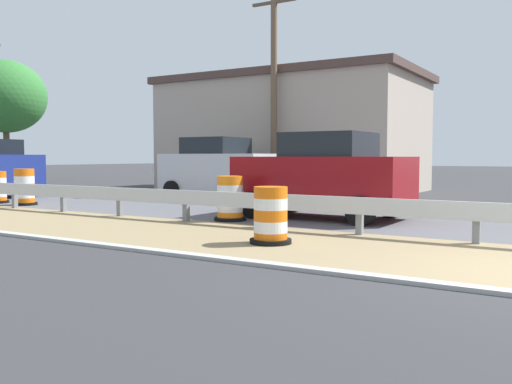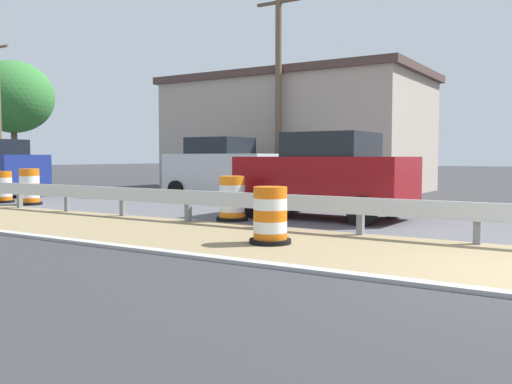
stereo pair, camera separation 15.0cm
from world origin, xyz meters
TOP-DOWN VIEW (x-y plane):
  - guardrail_median at (2.14, 2.29)m, footprint 0.18×57.93m
  - traffic_barrel_nearest at (0.41, 4.23)m, footprint 0.71×0.71m
  - traffic_barrel_close at (2.82, 6.68)m, footprint 0.73×0.73m
  - traffic_barrel_mid at (2.93, 14.24)m, footprint 0.73×0.73m
  - traffic_barrel_far at (2.97, 15.63)m, footprint 0.67×0.67m
  - car_trailing_near_lane at (8.00, 10.64)m, footprint 2.21×4.05m
  - car_distant_b at (4.39, 5.07)m, footprint 2.18×4.05m
  - roadside_shop_near at (13.83, 10.84)m, footprint 6.43×10.87m
  - utility_pole_near at (10.41, 9.84)m, footprint 0.24×1.80m
  - tree_roadside at (12.96, 29.72)m, footprint 4.78×4.78m

SIDE VIEW (x-z plane):
  - traffic_barrel_nearest at x=0.41m, z-range -0.05..0.91m
  - traffic_barrel_far at x=2.97m, z-range -0.05..0.95m
  - traffic_barrel_close at x=2.82m, z-range -0.05..0.97m
  - traffic_barrel_mid at x=2.93m, z-range -0.05..1.05m
  - guardrail_median at x=2.14m, z-range 0.16..0.87m
  - car_distant_b at x=4.39m, z-range 0.00..2.02m
  - car_trailing_near_lane at x=8.00m, z-range 0.00..2.12m
  - roadside_shop_near at x=13.83m, z-range 0.01..4.91m
  - utility_pole_near at x=10.41m, z-range 0.16..7.78m
  - tree_roadside at x=12.96m, z-range 1.43..8.62m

